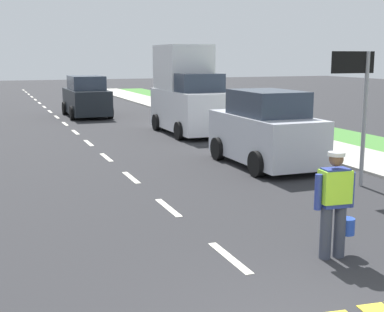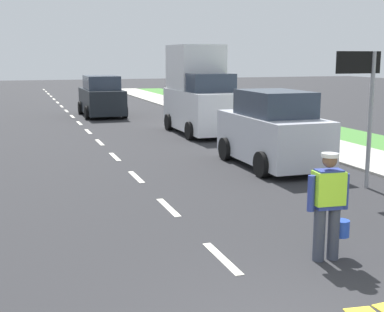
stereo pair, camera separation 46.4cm
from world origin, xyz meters
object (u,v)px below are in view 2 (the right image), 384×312
(lane_direction_sign, at_px, (363,86))
(delivery_truck, at_px, (200,93))
(car_outgoing_far, at_px, (102,97))
(road_worker, at_px, (329,201))
(car_parked_curbside, at_px, (272,131))

(lane_direction_sign, relative_size, delivery_truck, 0.70)
(lane_direction_sign, distance_m, delivery_truck, 10.07)
(car_outgoing_far, bearing_deg, delivery_truck, -69.86)
(road_worker, xyz_separation_m, delivery_truck, (2.77, 13.74, 0.68))
(car_outgoing_far, bearing_deg, lane_direction_sign, -79.67)
(road_worker, height_order, lane_direction_sign, lane_direction_sign)
(road_worker, distance_m, lane_direction_sign, 5.12)
(road_worker, height_order, car_parked_curbside, car_parked_curbside)
(car_outgoing_far, height_order, car_parked_curbside, car_parked_curbside)
(lane_direction_sign, relative_size, car_parked_curbside, 0.79)
(car_parked_curbside, bearing_deg, car_outgoing_far, 99.62)
(delivery_truck, height_order, car_parked_curbside, delivery_truck)
(delivery_truck, xyz_separation_m, car_outgoing_far, (-2.77, 7.56, -0.63))
(road_worker, bearing_deg, delivery_truck, 78.60)
(lane_direction_sign, bearing_deg, delivery_truck, 92.48)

